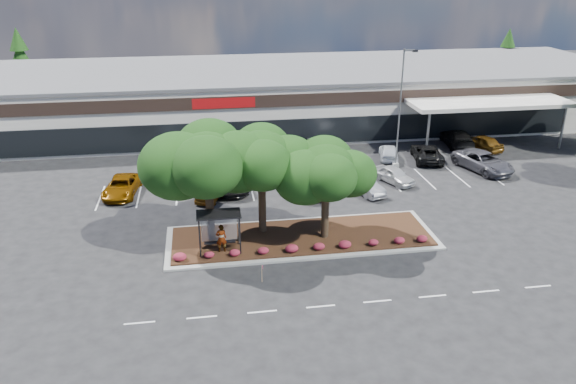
{
  "coord_description": "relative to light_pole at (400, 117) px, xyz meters",
  "views": [
    {
      "loc": [
        -8.18,
        -29.18,
        17.39
      ],
      "look_at": [
        -2.59,
        6.16,
        2.6
      ],
      "focal_mm": 35.0,
      "sensor_mm": 36.0,
      "label": 1
    }
  ],
  "objects": [
    {
      "name": "car_6",
      "position": [
        -1.49,
        -3.63,
        -4.03
      ],
      "size": [
        3.07,
        4.27,
        1.35
      ],
      "primitive_type": "imported",
      "rotation": [
        0.0,
        0.0,
        0.42
      ],
      "color": "silver",
      "rests_on": "ground"
    },
    {
      "name": "car_9",
      "position": [
        -20.67,
        0.92,
        -4.0
      ],
      "size": [
        2.27,
        5.01,
        1.42
      ],
      "primitive_type": "imported",
      "rotation": [
        0.0,
        0.0,
        3.08
      ],
      "color": "silver",
      "rests_on": "ground"
    },
    {
      "name": "ground",
      "position": [
        -9.06,
        -16.69,
        -4.71
      ],
      "size": [
        160.0,
        160.0,
        0.0
      ],
      "primitive_type": "plane",
      "color": "black",
      "rests_on": "ground"
    },
    {
      "name": "car_17",
      "position": [
        8.09,
        5.11,
        -3.87
      ],
      "size": [
        3.04,
        6.03,
        1.68
      ],
      "primitive_type": "imported",
      "rotation": [
        0.0,
        0.0,
        3.02
      ],
      "color": "black",
      "rests_on": "ground"
    },
    {
      "name": "light_pole",
      "position": [
        0.0,
        0.0,
        0.0
      ],
      "size": [
        1.43,
        0.58,
        10.58
      ],
      "rotation": [
        0.0,
        0.0,
        0.15
      ],
      "color": "#989893",
      "rests_on": "ground"
    },
    {
      "name": "person_waiting",
      "position": [
        -16.47,
        -14.05,
        -3.52
      ],
      "size": [
        0.71,
        0.49,
        1.87
      ],
      "primitive_type": "imported",
      "rotation": [
        0.0,
        0.0,
        3.21
      ],
      "color": "#594C47",
      "rests_on": "landscape_island"
    },
    {
      "name": "car_10",
      "position": [
        -14.45,
        1.72,
        -3.91
      ],
      "size": [
        4.38,
        6.29,
        1.59
      ],
      "primitive_type": "imported",
      "rotation": [
        0.0,
        0.0,
        2.81
      ],
      "color": "black",
      "rests_on": "ground"
    },
    {
      "name": "island_tree_west",
      "position": [
        -17.06,
        -12.19,
        -0.5
      ],
      "size": [
        7.2,
        7.2,
        7.89
      ],
      "primitive_type": null,
      "color": "black",
      "rests_on": "landscape_island"
    },
    {
      "name": "car_12",
      "position": [
        -6.3,
        5.11,
        -3.95
      ],
      "size": [
        2.0,
        4.76,
        1.53
      ],
      "primitive_type": "imported",
      "rotation": [
        0.0,
        0.0,
        3.06
      ],
      "color": "silver",
      "rests_on": "ground"
    },
    {
      "name": "conifer_north_east",
      "position": [
        24.94,
        27.31,
        -0.21
      ],
      "size": [
        3.96,
        3.96,
        9.0
      ],
      "primitive_type": "cone",
      "color": "black",
      "rests_on": "ground"
    },
    {
      "name": "car_8",
      "position": [
        7.32,
        -2.0,
        -3.88
      ],
      "size": [
        4.36,
        6.5,
        1.66
      ],
      "primitive_type": "imported",
      "rotation": [
        0.0,
        0.0,
        0.29
      ],
      "color": "#4D4C54",
      "rests_on": "ground"
    },
    {
      "name": "island_tree_east",
      "position": [
        -9.56,
        -12.99,
        -1.2
      ],
      "size": [
        5.8,
        5.8,
        6.5
      ],
      "primitive_type": null,
      "color": "black",
      "rests_on": "landscape_island"
    },
    {
      "name": "lane_markings",
      "position": [
        -9.2,
        -6.27,
        -4.7
      ],
      "size": [
        33.12,
        20.06,
        0.01
      ],
      "color": "silver",
      "rests_on": "ground"
    },
    {
      "name": "bus_shelter",
      "position": [
        -16.56,
        -13.75,
        -2.4
      ],
      "size": [
        2.75,
        1.55,
        2.59
      ],
      "color": "black",
      "rests_on": "landscape_island"
    },
    {
      "name": "car_15",
      "position": [
        3.4,
        1.39,
        -3.97
      ],
      "size": [
        3.47,
        5.69,
        1.47
      ],
      "primitive_type": "imported",
      "rotation": [
        0.0,
        0.0,
        2.94
      ],
      "color": "black",
      "rests_on": "ground"
    },
    {
      "name": "retail_store",
      "position": [
        -9.0,
        17.21,
        -1.55
      ],
      "size": [
        80.4,
        25.2,
        6.25
      ],
      "color": "white",
      "rests_on": "ground"
    },
    {
      "name": "car_5",
      "position": [
        -4.64,
        -5.48,
        -4.02
      ],
      "size": [
        2.8,
        4.42,
        1.37
      ],
      "primitive_type": "imported",
      "rotation": [
        0.0,
        0.0,
        0.35
      ],
      "color": "slate",
      "rests_on": "ground"
    },
    {
      "name": "car_2",
      "position": [
        -15.24,
        -2.84,
        -3.89
      ],
      "size": [
        2.74,
        5.91,
        1.64
      ],
      "primitive_type": "imported",
      "rotation": [
        0.0,
        0.0,
        0.0
      ],
      "color": "black",
      "rests_on": "ground"
    },
    {
      "name": "car_1",
      "position": [
        -16.83,
        -4.63,
        -4.03
      ],
      "size": [
        3.01,
        4.3,
        1.36
      ],
      "primitive_type": "imported",
      "rotation": [
        0.0,
        0.0,
        -0.39
      ],
      "color": "brown",
      "rests_on": "ground"
    },
    {
      "name": "survey_stake",
      "position": [
        -14.31,
        -17.69,
        -4.02
      ],
      "size": [
        0.07,
        0.14,
        1.08
      ],
      "color": "tan",
      "rests_on": "ground"
    },
    {
      "name": "car_3",
      "position": [
        -9.32,
        -5.08,
        -3.94
      ],
      "size": [
        2.44,
        4.72,
        1.53
      ],
      "primitive_type": "imported",
      "rotation": [
        0.0,
        0.0,
        0.14
      ],
      "color": "maroon",
      "rests_on": "ground"
    },
    {
      "name": "island_tree_mid",
      "position": [
        -13.56,
        -11.49,
        -0.79
      ],
      "size": [
        6.6,
        6.6,
        7.32
      ],
      "primitive_type": null,
      "color": "black",
      "rests_on": "landscape_island"
    },
    {
      "name": "car_4",
      "position": [
        -6.45,
        -3.99,
        -4.03
      ],
      "size": [
        2.07,
        4.15,
        1.36
      ],
      "primitive_type": "imported",
      "rotation": [
        0.0,
        0.0,
        0.12
      ],
      "color": "#144825",
      "rests_on": "ground"
    },
    {
      "name": "shrub_row",
      "position": [
        -11.06,
        -14.79,
        -4.2
      ],
      "size": [
        17.0,
        0.8,
        0.5
      ],
      "primitive_type": null,
      "color": "maroon",
      "rests_on": "landscape_island"
    },
    {
      "name": "car_13",
      "position": [
        -4.3,
        1.55,
        -4.03
      ],
      "size": [
        2.06,
        4.32,
        1.37
      ],
      "primitive_type": "imported",
      "rotation": [
        0.0,
        0.0,
        2.99
      ],
      "color": "silver",
      "rests_on": "ground"
    },
    {
      "name": "car_16",
      "position": [
        9.93,
        3.51,
        -3.93
      ],
      "size": [
        3.27,
        4.9,
        1.55
      ],
      "primitive_type": "imported",
      "rotation": [
        0.0,
        0.0,
        3.49
      ],
      "color": "brown",
      "rests_on": "ground"
    },
    {
      "name": "car_14",
      "position": [
        -0.0,
        2.3,
        -4.0
      ],
      "size": [
        2.66,
        4.44,
        1.41
      ],
      "primitive_type": "imported",
      "rotation": [
        0.0,
        0.0,
        2.89
      ],
      "color": "silver",
      "rests_on": "ground"
    },
    {
      "name": "car_11",
      "position": [
        -15.01,
        1.14,
        -4.03
      ],
      "size": [
        2.15,
        4.76,
        1.35
      ],
      "primitive_type": "imported",
      "rotation": [
        0.0,
        0.0,
        3.09
      ],
      "color": "#194528",
      "rests_on": "ground"
    },
    {
      "name": "landscape_island",
      "position": [
        -11.06,
        -12.69,
        -4.58
      ],
      "size": [
        18.0,
        6.0,
        0.26
      ],
      "color": "#989893",
      "rests_on": "ground"
    },
    {
      "name": "car_0",
      "position": [
        -23.86,
        -2.8,
        -4.01
      ],
      "size": [
        3.02,
        5.34,
        1.41
      ],
      "primitive_type": "imported",
      "rotation": [
        0.0,
        0.0,
        -0.14
      ],
      "color": "#6C3C02",
      "rests_on": "ground"
    },
    {
      "name": "conifer_north_west",
      "position": [
        -39.06,
        29.31,
        0.29
      ],
      "size": [
        4.4,
        4.4,
        10.0
      ],
      "primitive_type": "cone",
      "color": "black",
      "rests_on": "ground"
    }
  ]
}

